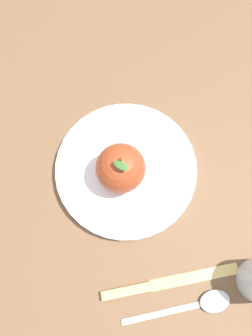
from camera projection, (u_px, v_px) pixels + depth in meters
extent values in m
plane|color=brown|center=(134.00, 193.00, 0.60)|extent=(2.40, 2.40, 0.00)
cylinder|color=white|center=(126.00, 170.00, 0.60)|extent=(0.24, 0.24, 0.02)
torus|color=white|center=(126.00, 169.00, 0.60)|extent=(0.24, 0.24, 0.01)
sphere|color=#9E3D1E|center=(121.00, 168.00, 0.55)|extent=(0.08, 0.08, 0.08)
cylinder|color=#4C3319|center=(120.00, 160.00, 0.51)|extent=(0.00, 0.00, 0.01)
ellipsoid|color=#386628|center=(121.00, 165.00, 0.50)|extent=(0.02, 0.03, 0.00)
cube|color=#D8B766|center=(194.00, 277.00, 0.56)|extent=(0.03, 0.15, 0.00)
cube|color=#D8B766|center=(126.00, 291.00, 0.55)|extent=(0.02, 0.08, 0.01)
ellipsoid|color=silver|center=(215.00, 301.00, 0.55)|extent=(0.04, 0.05, 0.01)
cube|color=silver|center=(161.00, 313.00, 0.55)|extent=(0.02, 0.13, 0.01)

